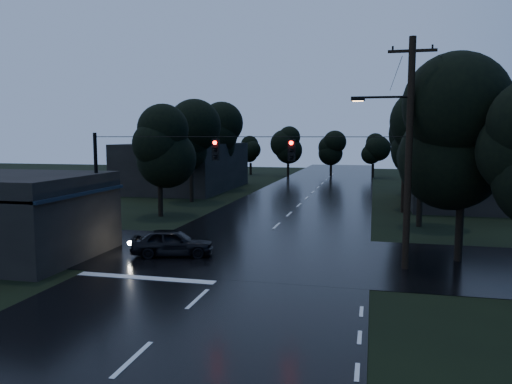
% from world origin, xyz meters
% --- Properties ---
extents(ground, '(160.00, 160.00, 0.00)m').
position_xyz_m(ground, '(0.00, 0.00, 0.00)').
color(ground, black).
rests_on(ground, ground).
extents(main_road, '(12.00, 120.00, 0.02)m').
position_xyz_m(main_road, '(0.00, 30.00, 0.00)').
color(main_road, black).
rests_on(main_road, ground).
extents(cross_street, '(60.00, 9.00, 0.02)m').
position_xyz_m(cross_street, '(0.00, 12.00, 0.00)').
color(cross_street, black).
rests_on(cross_street, ground).
extents(building_far_right, '(10.00, 14.00, 4.40)m').
position_xyz_m(building_far_right, '(14.00, 34.00, 2.20)').
color(building_far_right, black).
rests_on(building_far_right, ground).
extents(building_far_left, '(10.00, 16.00, 5.00)m').
position_xyz_m(building_far_left, '(-14.00, 40.00, 2.50)').
color(building_far_left, black).
rests_on(building_far_left, ground).
extents(utility_pole_main, '(3.50, 0.30, 10.00)m').
position_xyz_m(utility_pole_main, '(7.41, 11.00, 5.26)').
color(utility_pole_main, black).
rests_on(utility_pole_main, ground).
extents(utility_pole_far, '(2.00, 0.30, 7.50)m').
position_xyz_m(utility_pole_far, '(8.30, 28.00, 3.88)').
color(utility_pole_far, black).
rests_on(utility_pole_far, ground).
extents(anchor_pole_left, '(0.18, 0.18, 6.00)m').
position_xyz_m(anchor_pole_left, '(-7.50, 11.00, 3.00)').
color(anchor_pole_left, black).
rests_on(anchor_pole_left, ground).
extents(span_signals, '(15.00, 0.37, 1.12)m').
position_xyz_m(span_signals, '(0.56, 10.99, 5.24)').
color(span_signals, black).
rests_on(span_signals, ground).
extents(tree_corner_near, '(4.48, 4.48, 9.44)m').
position_xyz_m(tree_corner_near, '(10.00, 13.00, 5.99)').
color(tree_corner_near, black).
rests_on(tree_corner_near, ground).
extents(tree_left_a, '(3.92, 3.92, 8.26)m').
position_xyz_m(tree_left_a, '(-9.00, 22.00, 5.24)').
color(tree_left_a, black).
rests_on(tree_left_a, ground).
extents(tree_left_b, '(4.20, 4.20, 8.85)m').
position_xyz_m(tree_left_b, '(-9.60, 30.00, 5.62)').
color(tree_left_b, black).
rests_on(tree_left_b, ground).
extents(tree_left_c, '(4.48, 4.48, 9.44)m').
position_xyz_m(tree_left_c, '(-10.20, 40.00, 5.99)').
color(tree_left_c, black).
rests_on(tree_left_c, ground).
extents(tree_right_a, '(4.20, 4.20, 8.85)m').
position_xyz_m(tree_right_a, '(9.00, 22.00, 5.62)').
color(tree_right_a, black).
rests_on(tree_right_a, ground).
extents(tree_right_b, '(4.48, 4.48, 9.44)m').
position_xyz_m(tree_right_b, '(9.60, 30.00, 5.99)').
color(tree_right_b, black).
rests_on(tree_right_b, ground).
extents(tree_right_c, '(4.76, 4.76, 10.03)m').
position_xyz_m(tree_right_c, '(10.20, 40.00, 6.37)').
color(tree_right_c, black).
rests_on(tree_right_c, ground).
extents(car, '(4.25, 2.57, 1.35)m').
position_xyz_m(car, '(-3.42, 10.90, 0.68)').
color(car, black).
rests_on(car, ground).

